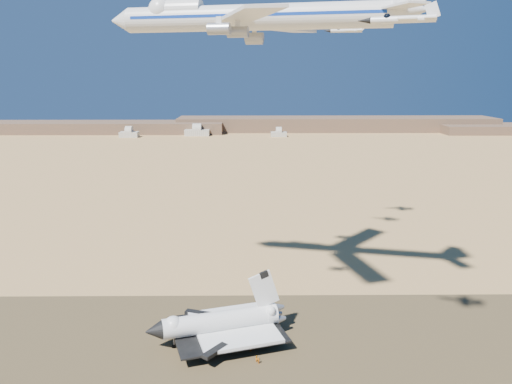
{
  "coord_description": "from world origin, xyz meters",
  "views": [
    {
      "loc": [
        6.27,
        -130.05,
        71.94
      ],
      "look_at": [
        7.68,
        8.0,
        39.72
      ],
      "focal_mm": 35.0,
      "sensor_mm": 36.0,
      "label": 1
    }
  ],
  "objects_px": {
    "shuttle": "(220,324)",
    "crew_c": "(259,361)",
    "crew_a": "(251,348)",
    "crew_b": "(257,358)",
    "chase_jet_d": "(345,31)",
    "chase_jet_c": "(318,18)",
    "carrier_747": "(245,17)",
    "chase_jet_a": "(401,19)"
  },
  "relations": [
    {
      "from": "shuttle",
      "to": "crew_c",
      "type": "height_order",
      "value": "shuttle"
    },
    {
      "from": "crew_a",
      "to": "crew_b",
      "type": "relative_size",
      "value": 1.15
    },
    {
      "from": "shuttle",
      "to": "chase_jet_d",
      "type": "height_order",
      "value": "chase_jet_d"
    },
    {
      "from": "shuttle",
      "to": "crew_b",
      "type": "xyz_separation_m",
      "value": [
        10.16,
        -10.57,
        -4.29
      ]
    },
    {
      "from": "shuttle",
      "to": "chase_jet_d",
      "type": "bearing_deg",
      "value": 43.9
    },
    {
      "from": "crew_c",
      "to": "chase_jet_c",
      "type": "relative_size",
      "value": 0.13
    },
    {
      "from": "crew_a",
      "to": "chase_jet_d",
      "type": "height_order",
      "value": "chase_jet_d"
    },
    {
      "from": "carrier_747",
      "to": "chase_jet_d",
      "type": "bearing_deg",
      "value": 71.69
    },
    {
      "from": "shuttle",
      "to": "carrier_747",
      "type": "distance_m",
      "value": 85.07
    },
    {
      "from": "shuttle",
      "to": "crew_c",
      "type": "distance_m",
      "value": 16.29
    },
    {
      "from": "carrier_747",
      "to": "crew_b",
      "type": "relative_size",
      "value": 52.79
    },
    {
      "from": "crew_b",
      "to": "chase_jet_a",
      "type": "height_order",
      "value": "chase_jet_a"
    },
    {
      "from": "shuttle",
      "to": "crew_a",
      "type": "distance_m",
      "value": 11.0
    },
    {
      "from": "crew_a",
      "to": "carrier_747",
      "type": "bearing_deg",
      "value": -9.62
    },
    {
      "from": "crew_a",
      "to": "chase_jet_a",
      "type": "distance_m",
      "value": 88.92
    },
    {
      "from": "carrier_747",
      "to": "chase_jet_c",
      "type": "bearing_deg",
      "value": 72.46
    },
    {
      "from": "carrier_747",
      "to": "chase_jet_d",
      "type": "height_order",
      "value": "carrier_747"
    },
    {
      "from": "crew_b",
      "to": "crew_c",
      "type": "distance_m",
      "value": 1.12
    },
    {
      "from": "crew_c",
      "to": "chase_jet_c",
      "type": "xyz_separation_m",
      "value": [
        22.43,
        74.72,
        91.52
      ]
    },
    {
      "from": "shuttle",
      "to": "crew_a",
      "type": "relative_size",
      "value": 20.49
    },
    {
      "from": "chase_jet_a",
      "to": "carrier_747",
      "type": "bearing_deg",
      "value": 143.13
    },
    {
      "from": "chase_jet_c",
      "to": "shuttle",
      "type": "bearing_deg",
      "value": -101.28
    },
    {
      "from": "chase_jet_d",
      "to": "carrier_747",
      "type": "bearing_deg",
      "value": -113.01
    },
    {
      "from": "chase_jet_d",
      "to": "chase_jet_c",
      "type": "bearing_deg",
      "value": -114.5
    },
    {
      "from": "carrier_747",
      "to": "crew_a",
      "type": "distance_m",
      "value": 90.17
    },
    {
      "from": "crew_a",
      "to": "shuttle",
      "type": "bearing_deg",
      "value": 44.86
    },
    {
      "from": "shuttle",
      "to": "crew_a",
      "type": "height_order",
      "value": "shuttle"
    },
    {
      "from": "carrier_747",
      "to": "chase_jet_a",
      "type": "xyz_separation_m",
      "value": [
        30.04,
        -46.38,
        -5.31
      ]
    },
    {
      "from": "carrier_747",
      "to": "chase_jet_a",
      "type": "distance_m",
      "value": 55.51
    },
    {
      "from": "chase_jet_a",
      "to": "chase_jet_d",
      "type": "bearing_deg",
      "value": 105.14
    },
    {
      "from": "crew_b",
      "to": "chase_jet_c",
      "type": "distance_m",
      "value": 119.71
    },
    {
      "from": "shuttle",
      "to": "chase_jet_d",
      "type": "xyz_separation_m",
      "value": [
        47.22,
        85.14,
        84.63
      ]
    },
    {
      "from": "crew_a",
      "to": "chase_jet_a",
      "type": "height_order",
      "value": "chase_jet_a"
    },
    {
      "from": "crew_c",
      "to": "chase_jet_d",
      "type": "height_order",
      "value": "chase_jet_d"
    },
    {
      "from": "shuttle",
      "to": "crew_a",
      "type": "xyz_separation_m",
      "value": [
        8.6,
        -5.46,
        -4.16
      ]
    },
    {
      "from": "crew_c",
      "to": "chase_jet_d",
      "type": "bearing_deg",
      "value": -53.67
    },
    {
      "from": "crew_a",
      "to": "chase_jet_a",
      "type": "bearing_deg",
      "value": -139.6
    },
    {
      "from": "carrier_747",
      "to": "chase_jet_c",
      "type": "relative_size",
      "value": 6.57
    },
    {
      "from": "crew_c",
      "to": "crew_b",
      "type": "bearing_deg",
      "value": -10.06
    },
    {
      "from": "crew_b",
      "to": "chase_jet_d",
      "type": "bearing_deg",
      "value": -30.14
    },
    {
      "from": "carrier_747",
      "to": "chase_jet_c",
      "type": "xyz_separation_m",
      "value": [
        25.78,
        43.73,
        4.74
      ]
    },
    {
      "from": "crew_c",
      "to": "chase_jet_a",
      "type": "xyz_separation_m",
      "value": [
        26.69,
        -15.39,
        81.47
      ]
    }
  ]
}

